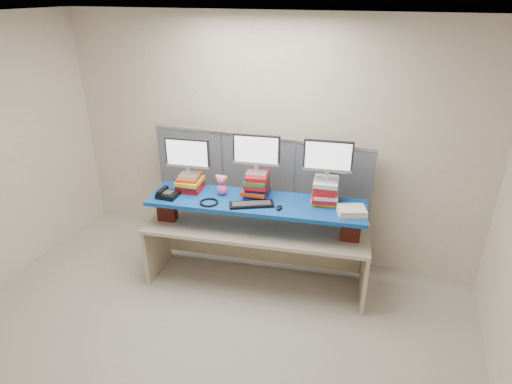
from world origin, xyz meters
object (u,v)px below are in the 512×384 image
at_px(monitor_right, 328,158).
at_px(desk_phone, 167,194).
at_px(desk, 256,238).
at_px(blue_board, 256,203).
at_px(monitor_left, 188,155).
at_px(monitor_center, 256,152).
at_px(keyboard, 252,204).

distance_m(monitor_right, desk_phone, 1.69).
distance_m(desk, desk_phone, 1.05).
xyz_separation_m(blue_board, monitor_left, (-0.77, 0.01, 0.42)).
height_order(monitor_center, desk_phone, monitor_center).
bearing_deg(monitor_center, blue_board, -79.64).
xyz_separation_m(desk, blue_board, (-0.00, 0.00, 0.43)).
xyz_separation_m(blue_board, keyboard, (-0.01, -0.11, 0.03)).
height_order(keyboard, desk_phone, desk_phone).
relative_size(monitor_left, desk_phone, 2.31).
bearing_deg(monitor_right, monitor_left, -180.00).
relative_size(monitor_right, desk_phone, 2.31).
bearing_deg(desk, monitor_right, 9.73).
bearing_deg(blue_board, keyboard, -100.84).
bearing_deg(monitor_left, monitor_right, 0.00).
bearing_deg(desk, monitor_left, 171.12).
distance_m(monitor_left, keyboard, 0.86).
bearing_deg(monitor_left, desk_phone, -126.99).
bearing_deg(monitor_right, keyboard, -162.01).
relative_size(desk, monitor_right, 5.07).
relative_size(desk, keyboard, 5.25).
xyz_separation_m(desk, desk_phone, (-0.90, -0.23, 0.48)).
bearing_deg(blue_board, desk_phone, -173.57).
relative_size(desk, monitor_left, 5.07).
bearing_deg(monitor_right, monitor_center, -180.00).
bearing_deg(keyboard, monitor_center, 71.34).
height_order(monitor_right, keyboard, monitor_right).
bearing_deg(desk_phone, monitor_right, 14.02).
bearing_deg(monitor_right, desk, -170.27).
height_order(desk, blue_board, blue_board).
relative_size(monitor_left, keyboard, 1.04).
distance_m(monitor_center, desk_phone, 1.04).
xyz_separation_m(monitor_left, monitor_right, (1.43, 0.20, 0.08)).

